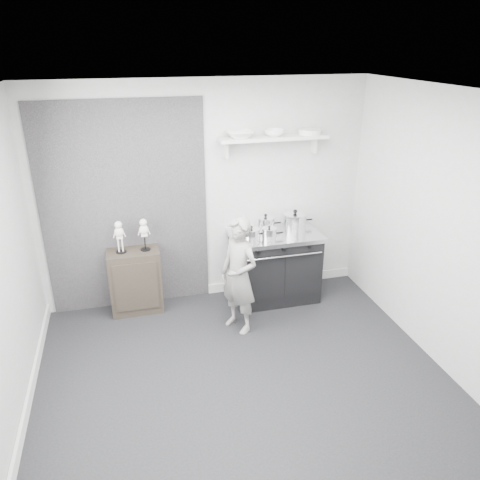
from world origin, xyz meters
name	(u,v)px	position (x,y,z in m)	size (l,w,h in m)	color
ground	(244,381)	(0.00, 0.00, 0.00)	(4.00, 4.00, 0.00)	black
room_shell	(230,220)	(-0.09, 0.15, 1.64)	(4.02, 3.62, 2.71)	#AEAEAC
wall_shelf	(273,139)	(0.80, 1.68, 2.01)	(1.30, 0.26, 0.24)	silver
stove	(274,266)	(0.80, 1.48, 0.45)	(1.11, 0.69, 0.89)	black
side_cabinet	(136,281)	(-0.92, 1.61, 0.39)	(0.61, 0.35, 0.79)	black
child	(239,276)	(0.19, 0.90, 0.68)	(0.49, 0.32, 1.35)	gray
pot_front_left	(251,234)	(0.46, 1.38, 0.96)	(0.30, 0.21, 0.17)	white
pot_back_left	(265,223)	(0.71, 1.63, 0.97)	(0.32, 0.23, 0.21)	white
pot_back_right	(295,220)	(1.10, 1.61, 0.98)	(0.38, 0.30, 0.24)	white
pot_front_center	(269,233)	(0.67, 1.34, 0.96)	(0.26, 0.18, 0.17)	white
skeleton_full	(119,235)	(-1.05, 1.61, 1.01)	(0.12, 0.08, 0.45)	silver
skeleton_torso	(144,232)	(-0.77, 1.61, 1.01)	(0.13, 0.08, 0.45)	silver
bowl_large	(240,134)	(0.39, 1.67, 2.08)	(0.32, 0.32, 0.08)	white
bowl_small	(274,133)	(0.81, 1.67, 2.08)	(0.24, 0.24, 0.07)	white
plate_stack	(310,132)	(1.25, 1.67, 2.07)	(0.27, 0.27, 0.06)	silver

